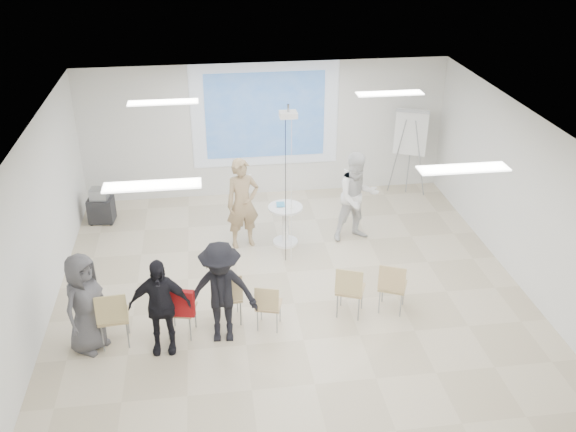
{
  "coord_description": "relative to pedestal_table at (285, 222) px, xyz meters",
  "views": [
    {
      "loc": [
        -1.31,
        -8.86,
        6.21
      ],
      "look_at": [
        0.0,
        0.8,
        1.25
      ],
      "focal_mm": 40.0,
      "sensor_mm": 36.0,
      "label": 1
    }
  ],
  "objects": [
    {
      "name": "wall_back",
      "position": [
        -0.12,
        2.47,
        1.04
      ],
      "size": [
        8.0,
        0.1,
        3.0
      ],
      "primitive_type": "cube",
      "color": "silver",
      "rests_on": "floor"
    },
    {
      "name": "controller_left",
      "position": [
        -0.63,
        0.3,
        0.88
      ],
      "size": [
        0.07,
        0.13,
        0.04
      ],
      "primitive_type": "cube",
      "rotation": [
        0.0,
        0.0,
        0.25
      ],
      "color": "white",
      "rests_on": "player_left"
    },
    {
      "name": "chair_left_mid",
      "position": [
        -1.99,
        -2.72,
        0.08
      ],
      "size": [
        0.52,
        0.54,
        0.91
      ],
      "rotation": [
        0.0,
        0.0,
        -0.23
      ],
      "color": "tan",
      "rests_on": "floor"
    },
    {
      "name": "controller_right",
      "position": [
        1.23,
        0.27,
        0.89
      ],
      "size": [
        0.06,
        0.13,
        0.04
      ],
      "primitive_type": "cube",
      "rotation": [
        0.0,
        0.0,
        0.18
      ],
      "color": "white",
      "rests_on": "player_right"
    },
    {
      "name": "audience_left",
      "position": [
        -2.25,
        -2.99,
        0.43
      ],
      "size": [
        1.06,
        0.67,
        1.78
      ],
      "primitive_type": "imported",
      "rotation": [
        0.0,
        0.0,
        -0.05
      ],
      "color": "black",
      "rests_on": "floor"
    },
    {
      "name": "player_left",
      "position": [
        -0.81,
        0.05,
        0.56
      ],
      "size": [
        0.84,
        0.67,
        2.03
      ],
      "primitive_type": "imported",
      "rotation": [
        0.0,
        0.0,
        0.25
      ],
      "color": "tan",
      "rests_on": "floor"
    },
    {
      "name": "laptop",
      "position": [
        -1.24,
        -2.37,
        0.04
      ],
      "size": [
        0.36,
        0.28,
        0.03
      ],
      "primitive_type": "imported",
      "rotation": [
        0.0,
        0.0,
        3.23
      ],
      "color": "black",
      "rests_on": "chair_left_inner"
    },
    {
      "name": "fluor_panel_nw",
      "position": [
        -2.12,
        -0.08,
        2.51
      ],
      "size": [
        1.2,
        0.3,
        0.02
      ],
      "primitive_type": "cube",
      "color": "white",
      "rests_on": "ceiling"
    },
    {
      "name": "chair_right_far",
      "position": [
        1.41,
        -2.52,
        0.08
      ],
      "size": [
        0.58,
        0.6,
        0.92
      ],
      "rotation": [
        0.0,
        0.0,
        -0.42
      ],
      "color": "tan",
      "rests_on": "floor"
    },
    {
      "name": "chair_far_left",
      "position": [
        -2.97,
        -2.81,
        0.12
      ],
      "size": [
        0.5,
        0.53,
        0.97
      ],
      "rotation": [
        0.0,
        0.0,
        0.09
      ],
      "color": "tan",
      "rests_on": "floor"
    },
    {
      "name": "red_jacket",
      "position": [
        -1.97,
        -2.86,
        0.26
      ],
      "size": [
        0.47,
        0.2,
        0.43
      ],
      "primitive_type": "cube",
      "rotation": [
        0.0,
        0.0,
        -0.23
      ],
      "color": "#A51417",
      "rests_on": "chair_left_mid"
    },
    {
      "name": "audience_mid",
      "position": [
        -1.34,
        -2.85,
        0.49
      ],
      "size": [
        1.28,
        0.77,
        1.9
      ],
      "primitive_type": "imported",
      "rotation": [
        0.0,
        0.0,
        -0.08
      ],
      "color": "black",
      "rests_on": "floor"
    },
    {
      "name": "ceiling_projector",
      "position": [
        -0.02,
        -0.58,
        2.23
      ],
      "size": [
        0.3,
        0.25,
        3.0
      ],
      "color": "white",
      "rests_on": "ceiling"
    },
    {
      "name": "audience_outer",
      "position": [
        -3.34,
        -2.8,
        0.44
      ],
      "size": [
        0.96,
        1.05,
        1.8
      ],
      "primitive_type": "imported",
      "rotation": [
        0.0,
        0.0,
        0.99
      ],
      "color": "#515155",
      "rests_on": "floor"
    },
    {
      "name": "fluor_panel_se",
      "position": [
        1.88,
        -3.58,
        2.51
      ],
      "size": [
        1.2,
        0.3,
        0.02
      ],
      "primitive_type": "cube",
      "color": "white",
      "rests_on": "ceiling"
    },
    {
      "name": "floor",
      "position": [
        -0.12,
        -2.08,
        -0.51
      ],
      "size": [
        8.0,
        9.0,
        0.1
      ],
      "primitive_type": "cube",
      "color": "beige",
      "rests_on": "ground"
    },
    {
      "name": "flipchart_easel",
      "position": [
        3.04,
        1.95,
        0.99
      ],
      "size": [
        0.78,
        0.63,
        1.97
      ],
      "rotation": [
        0.0,
        0.0,
        -0.43
      ],
      "color": "gray",
      "rests_on": "floor"
    },
    {
      "name": "wall_right",
      "position": [
        3.93,
        -2.08,
        1.04
      ],
      "size": [
        0.1,
        9.0,
        3.0
      ],
      "primitive_type": "cube",
      "color": "silver",
      "rests_on": "floor"
    },
    {
      "name": "av_cart",
      "position": [
        -3.68,
        1.42,
        -0.11
      ],
      "size": [
        0.55,
        0.46,
        0.76
      ],
      "rotation": [
        0.0,
        0.0,
        -0.11
      ],
      "color": "black",
      "rests_on": "floor"
    },
    {
      "name": "projection_halo",
      "position": [
        -0.12,
        2.41,
        1.39
      ],
      "size": [
        3.2,
        0.01,
        2.3
      ],
      "primitive_type": "cube",
      "color": "silver",
      "rests_on": "wall_back"
    },
    {
      "name": "player_right",
      "position": [
        1.41,
        0.02,
        0.54
      ],
      "size": [
        1.09,
        0.93,
        2.0
      ],
      "primitive_type": "imported",
      "rotation": [
        0.0,
        0.0,
        0.18
      ],
      "color": "white",
      "rests_on": "floor"
    },
    {
      "name": "projection_image",
      "position": [
        -0.12,
        2.39,
        1.39
      ],
      "size": [
        2.6,
        0.01,
        1.9
      ],
      "primitive_type": "cube",
      "color": "#3467B1",
      "rests_on": "wall_back"
    },
    {
      "name": "wall_left",
      "position": [
        -4.17,
        -2.08,
        1.04
      ],
      "size": [
        0.1,
        9.0,
        3.0
      ],
      "primitive_type": "cube",
      "color": "silver",
      "rests_on": "floor"
    },
    {
      "name": "chair_right_inner",
      "position": [
        0.71,
        -2.54,
        0.09
      ],
      "size": [
        0.58,
        0.59,
        0.92
      ],
      "rotation": [
        0.0,
        0.0,
        -0.39
      ],
      "color": "tan",
      "rests_on": "floor"
    },
    {
      "name": "pedestal_table",
      "position": [
        0.0,
        0.0,
        0.0
      ],
      "size": [
        0.71,
        0.71,
        0.83
      ],
      "rotation": [
        0.0,
        0.0,
        -0.07
      ],
      "color": "white",
      "rests_on": "floor"
    },
    {
      "name": "chair_center",
      "position": [
        -0.63,
        -2.71,
        0.02
      ],
      "size": [
        0.48,
        0.5,
        0.82
      ],
      "rotation": [
        0.0,
        0.0,
        -0.28
      ],
      "color": "tan",
      "rests_on": "floor"
    },
    {
      "name": "fluor_panel_sw",
      "position": [
        -2.12,
        -3.58,
        2.51
      ],
      "size": [
        1.2,
        0.3,
        0.02
      ],
      "primitive_type": "cube",
      "color": "white",
      "rests_on": "ceiling"
    },
    {
      "name": "fluor_panel_ne",
      "position": [
        1.88,
        -0.08,
        2.51
      ],
      "size": [
        1.2,
        0.3,
        0.02
      ],
      "primitive_type": "cube",
      "color": "white",
      "rests_on": "ceiling"
    },
    {
      "name": "chair_left_inner",
      "position": [
        -1.23,
        -2.47,
        0.09
      ],
      "size": [
        0.47,
        0.5,
        0.93
      ],
      "rotation": [
        0.0,
        0.0,
        0.09
      ],
      "color": "tan",
      "rests_on": "floor"
    },
    {
      "name": "ceiling",
      "position": [
        -0.12,
        -2.08,
        2.59
      ],
      "size": [
        8.0,
        9.0,
        0.1
      ],
      "primitive_type": "cube",
      "color": "white",
      "rests_on": "wall_back"
    }
  ]
}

